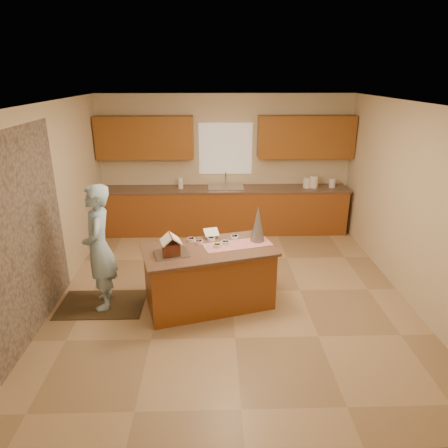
% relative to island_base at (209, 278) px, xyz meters
% --- Properties ---
extents(floor, '(5.50, 5.50, 0.00)m').
position_rel_island_base_xyz_m(floor, '(0.32, 0.33, -0.41)').
color(floor, tan).
rests_on(floor, ground).
extents(ceiling, '(5.50, 5.50, 0.00)m').
position_rel_island_base_xyz_m(ceiling, '(0.32, 0.33, 2.29)').
color(ceiling, silver).
rests_on(ceiling, floor).
extents(wall_back, '(5.50, 5.50, 0.00)m').
position_rel_island_base_xyz_m(wall_back, '(0.32, 3.08, 0.94)').
color(wall_back, beige).
rests_on(wall_back, floor).
extents(wall_front, '(5.50, 5.50, 0.00)m').
position_rel_island_base_xyz_m(wall_front, '(0.32, -2.42, 0.94)').
color(wall_front, beige).
rests_on(wall_front, floor).
extents(wall_left, '(5.50, 5.50, 0.00)m').
position_rel_island_base_xyz_m(wall_left, '(-2.18, 0.33, 0.94)').
color(wall_left, beige).
rests_on(wall_left, floor).
extents(wall_right, '(5.50, 5.50, 0.00)m').
position_rel_island_base_xyz_m(wall_right, '(2.82, 0.33, 0.94)').
color(wall_right, beige).
rests_on(wall_right, floor).
extents(stone_accent, '(0.00, 2.50, 2.50)m').
position_rel_island_base_xyz_m(stone_accent, '(-2.16, -0.47, 0.84)').
color(stone_accent, gray).
rests_on(stone_accent, wall_left).
extents(window_curtain, '(1.05, 0.03, 1.00)m').
position_rel_island_base_xyz_m(window_curtain, '(0.32, 3.05, 1.24)').
color(window_curtain, white).
rests_on(window_curtain, wall_back).
extents(back_counter_base, '(4.80, 0.60, 0.88)m').
position_rel_island_base_xyz_m(back_counter_base, '(0.32, 2.78, 0.03)').
color(back_counter_base, brown).
rests_on(back_counter_base, floor).
extents(back_counter_top, '(4.85, 0.63, 0.04)m').
position_rel_island_base_xyz_m(back_counter_top, '(0.32, 2.78, 0.49)').
color(back_counter_top, brown).
rests_on(back_counter_top, back_counter_base).
extents(upper_cabinet_left, '(1.85, 0.35, 0.80)m').
position_rel_island_base_xyz_m(upper_cabinet_left, '(-1.23, 2.90, 1.49)').
color(upper_cabinet_left, brown).
rests_on(upper_cabinet_left, wall_back).
extents(upper_cabinet_right, '(1.85, 0.35, 0.80)m').
position_rel_island_base_xyz_m(upper_cabinet_right, '(1.87, 2.90, 1.49)').
color(upper_cabinet_right, brown).
rests_on(upper_cabinet_right, wall_back).
extents(sink, '(0.70, 0.45, 0.12)m').
position_rel_island_base_xyz_m(sink, '(0.32, 2.78, 0.48)').
color(sink, silver).
rests_on(sink, back_counter_top).
extents(faucet, '(0.03, 0.03, 0.28)m').
position_rel_island_base_xyz_m(faucet, '(0.32, 2.96, 0.65)').
color(faucet, silver).
rests_on(faucet, back_counter_top).
extents(island_base, '(1.83, 1.25, 0.81)m').
position_rel_island_base_xyz_m(island_base, '(0.00, 0.00, 0.00)').
color(island_base, brown).
rests_on(island_base, floor).
extents(island_top, '(1.92, 1.34, 0.04)m').
position_rel_island_base_xyz_m(island_top, '(0.00, 0.00, 0.43)').
color(island_top, brown).
rests_on(island_top, island_base).
extents(table_runner, '(0.98, 0.57, 0.01)m').
position_rel_island_base_xyz_m(table_runner, '(0.40, 0.11, 0.45)').
color(table_runner, '#A80C22').
rests_on(table_runner, island_top).
extents(baking_tray, '(0.49, 0.42, 0.02)m').
position_rel_island_base_xyz_m(baking_tray, '(-0.48, -0.18, 0.46)').
color(baking_tray, silver).
rests_on(baking_tray, island_top).
extents(cookbook, '(0.24, 0.21, 0.09)m').
position_rel_island_base_xyz_m(cookbook, '(0.04, 0.38, 0.53)').
color(cookbook, white).
rests_on(cookbook, island_top).
extents(tinsel_tree, '(0.25, 0.25, 0.51)m').
position_rel_island_base_xyz_m(tinsel_tree, '(0.68, 0.24, 0.70)').
color(tinsel_tree, silver).
rests_on(tinsel_tree, island_top).
extents(rug, '(1.17, 0.76, 0.01)m').
position_rel_island_base_xyz_m(rug, '(-1.51, 0.01, -0.40)').
color(rug, black).
rests_on(rug, floor).
extents(boy, '(0.53, 0.70, 1.73)m').
position_rel_island_base_xyz_m(boy, '(-1.46, 0.01, 0.47)').
color(boy, '#9FC7E1').
rests_on(boy, rug).
extents(canister_a, '(0.15, 0.15, 0.20)m').
position_rel_island_base_xyz_m(canister_a, '(1.93, 2.78, 0.61)').
color(canister_a, white).
rests_on(canister_a, back_counter_top).
extents(canister_b, '(0.16, 0.16, 0.24)m').
position_rel_island_base_xyz_m(canister_b, '(2.07, 2.78, 0.63)').
color(canister_b, white).
rests_on(canister_b, back_counter_top).
extents(canister_c, '(0.13, 0.13, 0.18)m').
position_rel_island_base_xyz_m(canister_c, '(2.44, 2.78, 0.60)').
color(canister_c, white).
rests_on(canister_c, back_counter_top).
extents(paper_towel, '(0.10, 0.10, 0.22)m').
position_rel_island_base_xyz_m(paper_towel, '(-0.57, 2.78, 0.62)').
color(paper_towel, white).
rests_on(paper_towel, back_counter_top).
extents(gingerbread_house, '(0.31, 0.32, 0.26)m').
position_rel_island_base_xyz_m(gingerbread_house, '(-0.48, -0.18, 0.56)').
color(gingerbread_house, brown).
rests_on(gingerbread_house, baking_tray).
extents(candy_bowls, '(0.72, 0.40, 0.05)m').
position_rel_island_base_xyz_m(candy_bowls, '(0.06, 0.19, 0.47)').
color(candy_bowls, green).
rests_on(candy_bowls, island_top).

